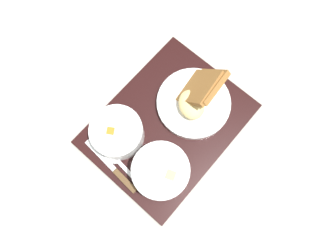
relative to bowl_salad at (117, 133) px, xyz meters
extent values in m
plane|color=#ADA89E|center=(0.11, -0.06, -0.05)|extent=(4.00, 4.00, 0.00)
cube|color=black|center=(0.11, -0.06, -0.04)|extent=(0.41, 0.34, 0.01)
cylinder|color=white|center=(0.00, 0.00, 0.00)|extent=(0.12, 0.12, 0.06)
torus|color=white|center=(0.00, 0.00, 0.02)|extent=(0.12, 0.12, 0.01)
cylinder|color=#A8D184|center=(0.00, 0.00, 0.02)|extent=(0.06, 0.06, 0.01)
cylinder|color=#A8D184|center=(0.00, 0.00, 0.02)|extent=(0.05, 0.05, 0.02)
cylinder|color=#A8D184|center=(-0.02, -0.01, 0.02)|extent=(0.04, 0.04, 0.01)
cube|color=orange|center=(0.00, 0.02, 0.02)|extent=(0.02, 0.02, 0.01)
cube|color=orange|center=(-0.01, 0.01, 0.02)|extent=(0.02, 0.02, 0.02)
cylinder|color=white|center=(0.02, -0.13, -0.01)|extent=(0.13, 0.13, 0.06)
torus|color=white|center=(0.02, -0.13, 0.02)|extent=(0.13, 0.13, 0.01)
cylinder|color=#939E56|center=(0.02, -0.13, 0.00)|extent=(0.11, 0.11, 0.04)
cube|color=#B2C170|center=(0.02, -0.16, 0.02)|extent=(0.03, 0.03, 0.01)
cylinder|color=white|center=(0.19, -0.06, -0.03)|extent=(0.18, 0.18, 0.02)
ellipsoid|color=#E5CC7F|center=(0.18, -0.07, 0.00)|extent=(0.09, 0.10, 0.03)
cube|color=#93602D|center=(0.23, -0.05, 0.01)|extent=(0.11, 0.09, 0.08)
cube|color=#93602D|center=(0.22, -0.05, 0.01)|extent=(0.11, 0.10, 0.08)
cube|color=silver|center=(-0.06, -0.01, -0.03)|extent=(0.02, 0.10, 0.00)
cube|color=#51381E|center=(-0.06, -0.09, -0.03)|extent=(0.02, 0.07, 0.01)
ellipsoid|color=silver|center=(-0.04, -0.02, -0.03)|extent=(0.04, 0.06, 0.01)
cube|color=silver|center=(-0.04, -0.10, -0.03)|extent=(0.01, 0.11, 0.01)
camera|label=1|loc=(-0.02, -0.20, 0.68)|focal=32.00mm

